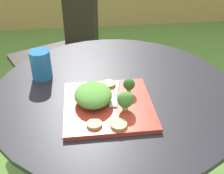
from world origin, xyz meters
name	(u,v)px	position (x,y,z in m)	size (l,w,h in m)	color
patio_table	(115,144)	(0.00, 0.00, 0.44)	(0.85, 0.85, 0.71)	black
patio_chair	(64,44)	(-0.21, 0.80, 0.53)	(0.59, 0.59, 0.90)	black
salad_plate	(108,106)	(-0.04, -0.11, 0.72)	(0.28, 0.28, 0.01)	#AD3323
drinking_glass	(41,66)	(-0.26, 0.10, 0.76)	(0.07, 0.07, 0.11)	#236BA8
fork	(115,96)	(-0.01, -0.07, 0.73)	(0.05, 0.15, 0.00)	silver
lettuce_mound	(93,95)	(-0.08, -0.09, 0.75)	(0.12, 0.14, 0.05)	#519338
broccoli_floret_0	(125,100)	(0.01, -0.14, 0.76)	(0.05, 0.05, 0.06)	#99B770
broccoli_floret_1	(129,85)	(0.04, -0.05, 0.76)	(0.04, 0.04, 0.05)	#99B770
cucumber_slice_0	(94,124)	(-0.09, -0.21, 0.73)	(0.04, 0.04, 0.01)	#8EB766
cucumber_slice_1	(109,84)	(-0.02, 0.00, 0.73)	(0.05, 0.05, 0.01)	#8EB766
cucumber_slice_2	(119,125)	(-0.02, -0.22, 0.73)	(0.05, 0.05, 0.01)	#8EB766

